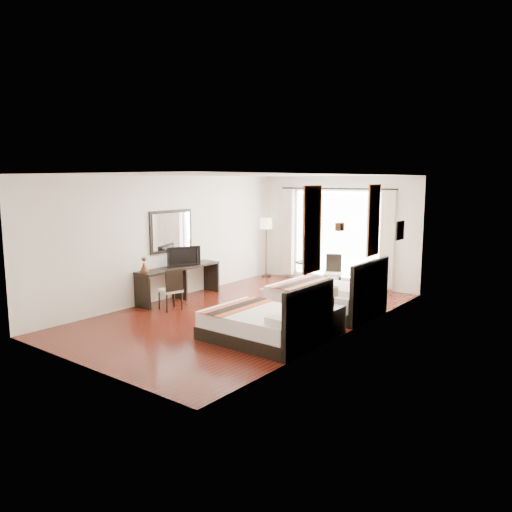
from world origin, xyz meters
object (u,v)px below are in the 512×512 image
Objects in this scene: vase at (327,304)px; console_desk at (179,283)px; window_chair at (333,279)px; side_table at (306,273)px; nightstand at (329,320)px; television at (183,256)px; desk_chair at (171,297)px; bed_far at (327,298)px; table_lamp at (332,293)px; fruit_bowl at (306,260)px; bed_near at (266,324)px; floor_lamp at (266,227)px.

console_desk reaches higher than vase.
vase is 0.06× the size of console_desk.
side_table is at bearing -117.96° from window_chair.
vase is 0.16× the size of window_chair.
console_desk is at bearing -116.30° from side_table.
console_desk is at bearing 176.81° from nightstand.
desk_chair is (0.55, -0.89, -0.71)m from television.
bed_far is 6.06× the size of table_lamp.
nightstand is 2.46× the size of fruit_bowl.
window_chair is (0.83, -0.07, -0.04)m from side_table.
bed_near is 1.12m from vase.
console_desk is (-4.02, 0.14, -0.36)m from table_lamp.
vase is 4.26m from fruit_bowl.
vase is at bearing -53.09° from fruit_bowl.
television reaches higher than fruit_bowl.
fruit_bowl is at bearing -118.70° from window_chair.
fruit_bowl is at bearing 139.46° from side_table.
console_desk is at bearing -39.05° from desk_chair.
bed_far reaches higher than side_table.
bed_far is 2.61× the size of television.
bed_near is 2.41× the size of television.
floor_lamp is (-0.01, 3.34, 1.01)m from console_desk.
desk_chair is at bearing -82.07° from floor_lamp.
table_lamp is 0.39× the size of window_chair.
table_lamp is 0.43× the size of television.
side_table is at bearing -11.76° from floor_lamp.
bed_near reaches higher than nightstand.
table_lamp reaches higher than nightstand.
window_chair reaches higher than side_table.
table_lamp is (0.01, 0.09, 0.48)m from nightstand.
television is 1.26m from desk_chair.
vase reaches higher than side_table.
fruit_bowl is at bearing -2.88° from television.
vase is at bearing -84.08° from table_lamp.
bed_near is 3.63m from television.
television is 0.90× the size of window_chair.
vase is 0.18× the size of television.
fruit_bowl reaches higher than vase.
television is at bearing 158.77° from bed_near.
vase is 4.06m from console_desk.
television is at bearing -43.24° from desk_chair.
nightstand is (0.75, -1.26, -0.05)m from bed_far.
floor_lamp is (-3.35, 4.53, 1.11)m from bed_near.
bed_far reaches higher than console_desk.
side_table is 2.97× the size of fruit_bowl.
side_table is (1.51, -0.31, -1.08)m from floor_lamp.
bed_near is 0.92× the size of bed_far.
fruit_bowl is at bearing 113.70° from bed_near.
floor_lamp is at bearing -122.42° from window_chair.
bed_near is 5.74m from floor_lamp.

